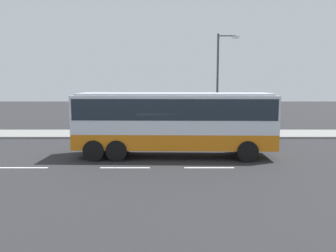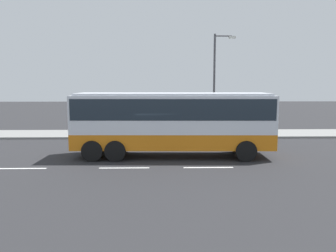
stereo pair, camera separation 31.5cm
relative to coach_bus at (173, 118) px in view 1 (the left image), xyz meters
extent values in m
plane|color=#28282B|center=(-0.70, -0.06, -2.18)|extent=(120.00, 120.00, 0.00)
cube|color=gray|center=(-0.70, 8.11, -2.10)|extent=(80.00, 4.00, 0.15)
cube|color=white|center=(-7.33, -2.57, -2.17)|extent=(2.40, 0.16, 0.01)
cube|color=white|center=(-2.42, -2.57, -2.17)|extent=(2.40, 0.16, 0.01)
cube|color=white|center=(1.64, -2.57, -2.17)|extent=(2.40, 0.16, 0.01)
cube|color=orange|center=(0.00, 0.00, -1.21)|extent=(10.85, 2.84, 0.84)
cube|color=silver|center=(0.00, 0.00, 0.22)|extent=(10.85, 2.84, 2.01)
cube|color=#1E2833|center=(0.00, 0.00, 0.52)|extent=(10.63, 2.86, 1.10)
cube|color=#1E2833|center=(5.34, -0.13, 0.32)|extent=(0.18, 2.37, 1.61)
cube|color=silver|center=(0.00, 0.00, 1.28)|extent=(10.41, 2.67, 0.12)
cylinder|color=black|center=(3.82, 1.14, -1.63)|extent=(1.11, 0.33, 1.10)
cylinder|color=black|center=(3.76, -1.33, -1.63)|extent=(1.11, 0.33, 1.10)
cylinder|color=black|center=(-2.96, 1.31, -1.63)|extent=(1.11, 0.33, 1.10)
cylinder|color=black|center=(-3.02, -1.16, -1.63)|extent=(1.11, 0.33, 1.10)
cylinder|color=black|center=(-4.16, 1.34, -1.63)|extent=(1.11, 0.33, 1.10)
cylinder|color=black|center=(-4.22, -1.13, -1.63)|extent=(1.11, 0.33, 1.10)
cylinder|color=black|center=(-0.53, 8.43, -1.61)|extent=(0.14, 0.14, 0.84)
cylinder|color=black|center=(-0.43, 8.30, -1.61)|extent=(0.14, 0.14, 0.84)
cylinder|color=#B2333F|center=(-0.48, 8.37, -0.88)|extent=(0.32, 0.32, 0.63)
sphere|color=#9E7051|center=(-0.48, 8.37, -0.45)|extent=(0.23, 0.23, 0.23)
cylinder|color=#47474C|center=(3.33, 6.84, 1.72)|extent=(0.16, 0.16, 7.50)
cylinder|color=#47474C|center=(3.96, 6.84, 5.32)|extent=(1.26, 0.10, 0.10)
cube|color=silver|center=(4.59, 6.84, 5.22)|extent=(0.50, 0.24, 0.16)
camera|label=1|loc=(-0.34, -18.60, 1.83)|focal=36.47mm
camera|label=2|loc=(-0.66, -18.60, 1.83)|focal=36.47mm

